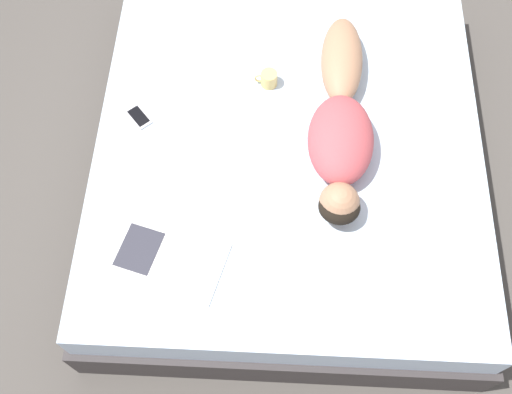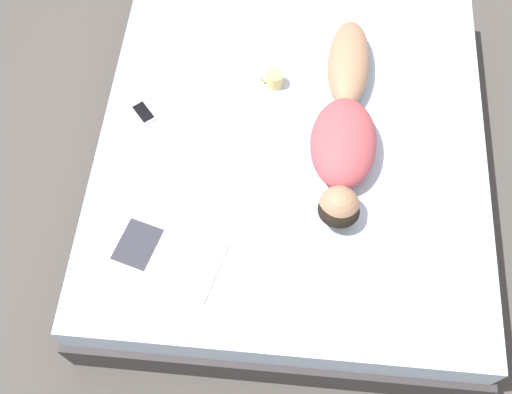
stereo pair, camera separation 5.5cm
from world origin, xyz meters
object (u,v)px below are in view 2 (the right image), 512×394
(person, at_px, (344,126))
(cell_phone, at_px, (143,112))
(coffee_mug, at_px, (274,79))
(open_magazine, at_px, (162,254))

(person, height_order, cell_phone, person)
(coffee_mug, distance_m, cell_phone, 0.68)
(coffee_mug, relative_size, cell_phone, 0.75)
(coffee_mug, height_order, cell_phone, coffee_mug)
(open_magazine, distance_m, cell_phone, 0.77)
(open_magazine, bearing_deg, coffee_mug, -97.66)
(person, xyz_separation_m, coffee_mug, (0.36, -0.28, -0.05))
(person, relative_size, open_magazine, 2.10)
(coffee_mug, xyz_separation_m, cell_phone, (0.64, 0.24, -0.04))
(open_magazine, bearing_deg, person, -122.60)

